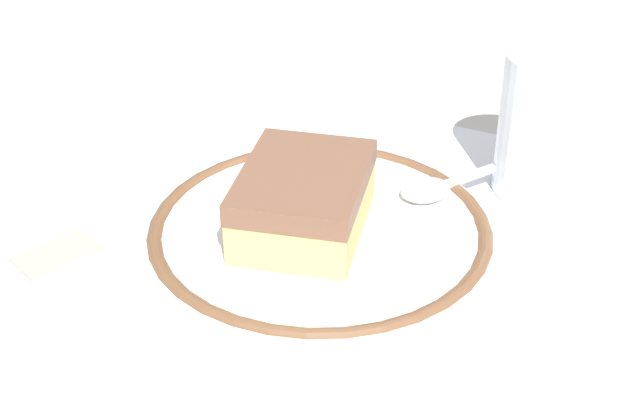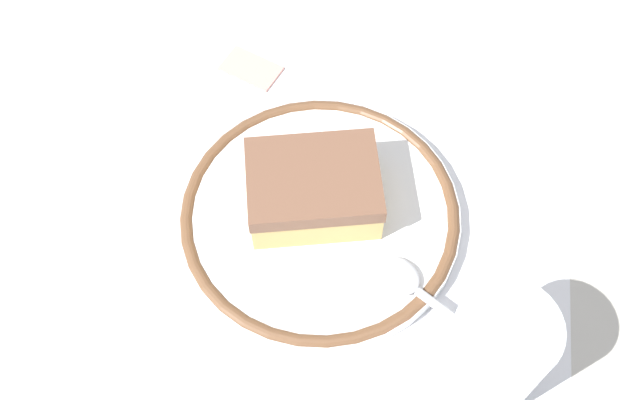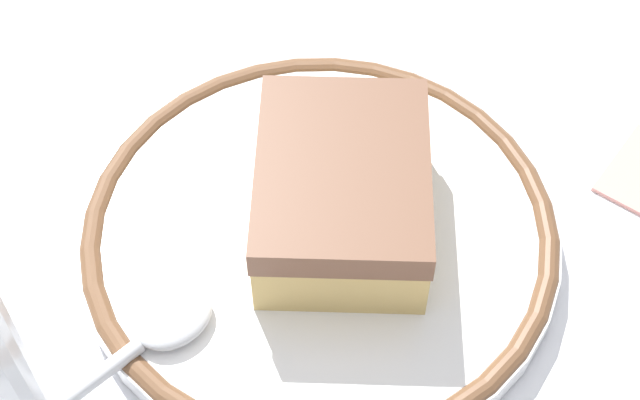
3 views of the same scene
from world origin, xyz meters
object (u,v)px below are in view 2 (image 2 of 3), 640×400
(cake_slice, at_px, (313,189))
(spoon, at_px, (418,291))
(cup, at_px, (492,357))
(plate, at_px, (320,216))
(sugar_packet, at_px, (251,67))

(cake_slice, xyz_separation_m, spoon, (0.06, 0.09, -0.02))
(spoon, height_order, cup, cup)
(plate, bearing_deg, spoon, 55.28)
(plate, relative_size, spoon, 1.87)
(spoon, distance_m, sugar_packet, 0.25)
(cake_slice, distance_m, sugar_packet, 0.15)
(plate, relative_size, cake_slice, 1.92)
(spoon, relative_size, sugar_packet, 2.29)
(plate, relative_size, cup, 2.19)
(plate, bearing_deg, sugar_packet, -149.58)
(sugar_packet, bearing_deg, spoon, 39.66)
(plate, height_order, sugar_packet, plate)
(spoon, xyz_separation_m, cup, (0.05, 0.05, 0.03))
(cup, bearing_deg, cake_slice, -130.00)
(spoon, bearing_deg, cup, 44.62)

